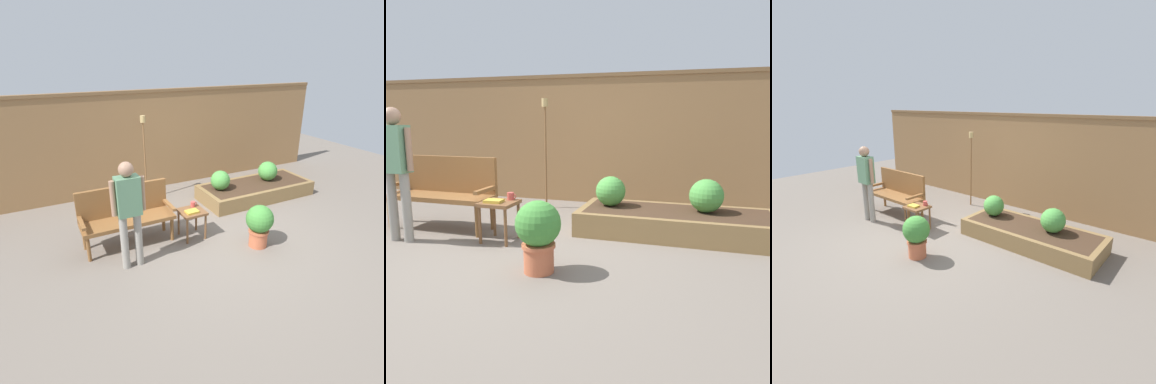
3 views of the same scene
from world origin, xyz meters
TOP-DOWN VIEW (x-y plane):
  - ground_plane at (0.00, 0.00)m, footprint 14.00×14.00m
  - fence_back at (0.00, 2.60)m, footprint 8.40×0.14m
  - garden_bench at (-1.39, 0.51)m, footprint 1.44×0.48m
  - side_table at (-0.39, 0.18)m, footprint 0.40×0.40m
  - cup_on_table at (-0.30, 0.31)m, footprint 0.12×0.08m
  - book_on_table at (-0.42, 0.12)m, footprint 0.21×0.16m
  - potted_boxwood at (0.42, -0.54)m, footprint 0.43×0.43m
  - raised_planter_bed at (1.57, 1.07)m, footprint 2.40×1.00m
  - shrub_near_bench at (0.73, 1.13)m, footprint 0.39×0.39m
  - shrub_far_corner at (1.92, 1.13)m, footprint 0.41×0.41m
  - tiki_torch at (-0.53, 1.99)m, footprint 0.10×0.10m
  - person_by_bench at (-1.51, -0.16)m, footprint 0.47×0.20m

SIDE VIEW (x-z plane):
  - ground_plane at x=0.00m, z-range 0.00..0.00m
  - raised_planter_bed at x=1.57m, z-range 0.00..0.30m
  - side_table at x=-0.39m, z-range 0.16..0.64m
  - potted_boxwood at x=0.42m, z-range 0.05..0.75m
  - shrub_near_bench at x=0.73m, z-range 0.30..0.69m
  - book_on_table at x=-0.42m, z-range 0.48..0.51m
  - shrub_far_corner at x=1.92m, z-range 0.30..0.71m
  - cup_on_table at x=-0.30m, z-range 0.48..0.57m
  - garden_bench at x=-1.39m, z-range 0.07..1.01m
  - person_by_bench at x=-1.51m, z-range 0.15..1.71m
  - fence_back at x=0.00m, z-range 0.01..2.17m
  - tiki_torch at x=-0.53m, z-range 0.32..2.06m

